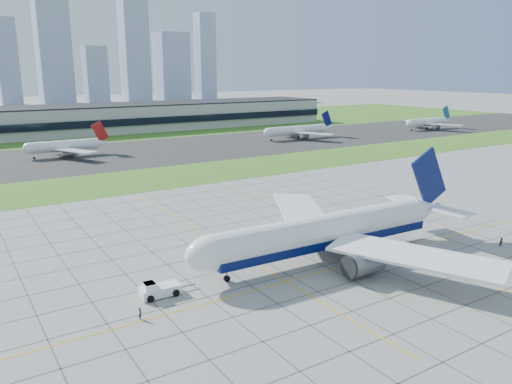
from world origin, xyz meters
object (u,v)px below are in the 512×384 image
at_px(pushback_tug, 158,290).
at_px(crew_near, 140,314).
at_px(distant_jet_1, 66,146).
at_px(distant_jet_3, 428,122).
at_px(crew_far, 502,242).
at_px(airliner, 327,232).
at_px(distant_jet_2, 298,130).

bearing_deg(pushback_tug, crew_near, -128.99).
xyz_separation_m(distant_jet_1, distant_jet_3, (209.13, -16.35, 0.00)).
relative_size(crew_near, distant_jet_3, 0.04).
bearing_deg(crew_far, airliner, 176.78).
height_order(distant_jet_1, distant_jet_2, same).
bearing_deg(crew_far, distant_jet_3, 62.06).
xyz_separation_m(airliner, crew_near, (-38.45, -4.13, -4.41)).
relative_size(crew_near, distant_jet_2, 0.04).
bearing_deg(distant_jet_1, distant_jet_3, -4.47).
bearing_deg(crew_far, distant_jet_2, 86.35).
xyz_separation_m(pushback_tug, distant_jet_2, (134.09, 139.34, 3.34)).
distance_m(crew_near, distant_jet_1, 154.69).
height_order(airliner, pushback_tug, airliner).
bearing_deg(distant_jet_3, airliner, -145.68).
xyz_separation_m(pushback_tug, crew_far, (67.79, -16.06, -0.18)).
bearing_deg(distant_jet_3, crew_far, -137.39).
xyz_separation_m(distant_jet_1, distant_jet_2, (115.86, -7.72, 0.00)).
relative_size(pushback_tug, distant_jet_2, 0.22).
distance_m(crew_near, crew_far, 73.57).
relative_size(pushback_tug, distant_jet_3, 0.22).
height_order(crew_far, distant_jet_3, distant_jet_3).
height_order(pushback_tug, crew_near, pushback_tug).
relative_size(crew_far, distant_jet_2, 0.05).
xyz_separation_m(crew_near, distant_jet_3, (232.43, 136.53, 3.58)).
bearing_deg(distant_jet_2, pushback_tug, -133.90).
bearing_deg(airliner, pushback_tug, 179.12).
relative_size(distant_jet_1, distant_jet_3, 1.00).
xyz_separation_m(distant_jet_2, distant_jet_3, (93.27, -8.63, -0.00)).
height_order(pushback_tug, distant_jet_3, distant_jet_3).
distance_m(airliner, pushback_tug, 33.69).
bearing_deg(airliner, distant_jet_2, 56.49).
height_order(crew_near, crew_far, crew_far).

